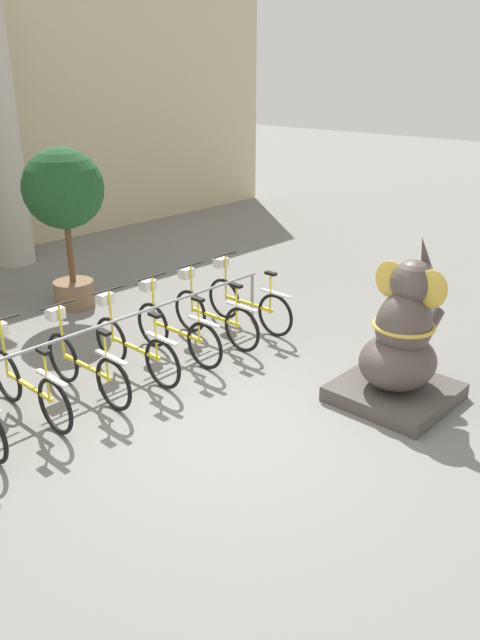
# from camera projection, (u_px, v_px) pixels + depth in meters

# --- Properties ---
(ground_plane) EXTENTS (60.00, 60.00, 0.00)m
(ground_plane) POSITION_uv_depth(u_px,v_px,m) (233.00, 426.00, 6.93)
(ground_plane) COLOR slate
(bike_rack) EXTENTS (6.43, 0.05, 0.77)m
(bike_rack) POSITION_uv_depth(u_px,v_px,m) (76.00, 342.00, 7.46)
(bike_rack) COLOR gray
(bike_rack) RESTS_ON ground_plane
(bicycle_3) EXTENTS (0.48, 1.70, 1.06)m
(bicycle_3) POSITION_uv_depth(u_px,v_px,m) (27.00, 383.00, 7.01)
(bicycle_3) COLOR black
(bicycle_3) RESTS_ON ground_plane
(bicycle_4) EXTENTS (0.48, 1.70, 1.06)m
(bicycle_4) POSITION_uv_depth(u_px,v_px,m) (85.00, 364.00, 7.47)
(bicycle_4) COLOR black
(bicycle_4) RESTS_ON ground_plane
(bicycle_5) EXTENTS (0.48, 1.70, 1.06)m
(bicycle_5) POSITION_uv_depth(u_px,v_px,m) (133.00, 345.00, 7.96)
(bicycle_5) COLOR black
(bicycle_5) RESTS_ON ground_plane
(bicycle_6) EXTENTS (0.48, 1.70, 1.06)m
(bicycle_6) POSITION_uv_depth(u_px,v_px,m) (175.00, 329.00, 8.47)
(bicycle_6) COLOR black
(bicycle_6) RESTS_ON ground_plane
(bicycle_7) EXTENTS (0.48, 1.70, 1.06)m
(bicycle_7) POSITION_uv_depth(u_px,v_px,m) (213.00, 314.00, 8.97)
(bicycle_7) COLOR black
(bicycle_7) RESTS_ON ground_plane
(bicycle_8) EXTENTS (0.48, 1.70, 1.06)m
(bicycle_8) POSITION_uv_depth(u_px,v_px,m) (247.00, 301.00, 9.47)
(bicycle_8) COLOR black
(bicycle_8) RESTS_ON ground_plane
(elephant_statue) EXTENTS (1.28, 1.28, 1.99)m
(elephant_statue) POSITION_uv_depth(u_px,v_px,m) (401.00, 347.00, 7.27)
(elephant_statue) COLOR #4C4742
(elephant_statue) RESTS_ON ground_plane
(potted_tree) EXTENTS (1.26, 1.26, 2.59)m
(potted_tree) POSITION_uv_depth(u_px,v_px,m) (64.00, 198.00, 9.74)
(potted_tree) COLOR brown
(potted_tree) RESTS_ON ground_plane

